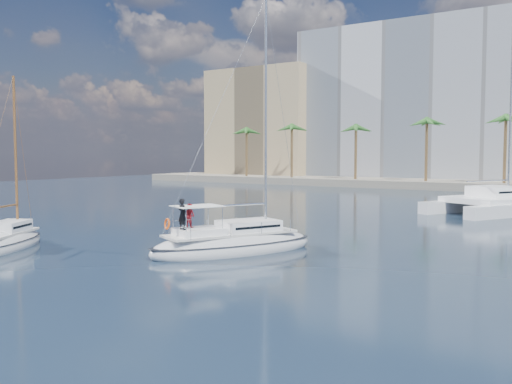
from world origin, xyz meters
The scene contains 10 objects.
ground centered at (0.00, 0.00, 0.00)m, with size 160.00×160.00×0.00m, color black.
quay centered at (0.00, 61.00, 0.60)m, with size 120.00×14.00×1.20m, color gray.
building_modern centered at (-12.00, 73.00, 14.00)m, with size 42.00×16.00×28.00m, color silver.
building_tan_left centered at (-42.00, 69.00, 11.00)m, with size 22.00×14.00×22.00m, color tan.
palm_left centered at (-34.00, 57.00, 10.28)m, with size 3.60×3.60×12.30m.
palm_centre centered at (0.00, 57.00, 10.28)m, with size 3.60×3.60×12.30m.
main_sloop centered at (2.18, -3.70, 0.49)m, with size 7.12×10.47×14.93m.
small_sloop centered at (-9.30, -10.22, 0.40)m, with size 5.52×7.65×10.65m.
catamaran centered at (9.91, 25.73, 1.16)m, with size 11.34×14.10×18.32m.
seagull centered at (-4.07, 4.79, 0.55)m, with size 1.16×0.50×0.21m.
Camera 1 is at (20.68, -29.06, 5.57)m, focal length 40.00 mm.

